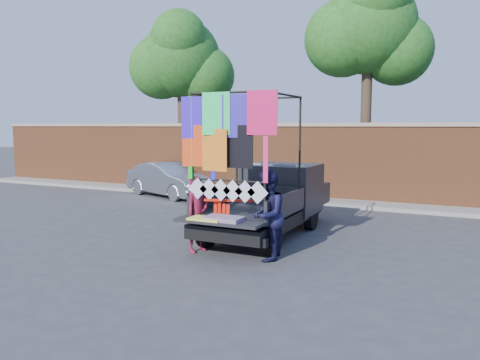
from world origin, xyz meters
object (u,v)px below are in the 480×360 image
at_px(woman, 198,214).
at_px(pickup_truck, 274,199).
at_px(sedan, 169,179).
at_px(man, 267,215).

bearing_deg(woman, pickup_truck, -1.86).
bearing_deg(pickup_truck, sedan, 146.73).
distance_m(sedan, woman, 7.57).
relative_size(pickup_truck, man, 2.94).
relative_size(sedan, woman, 2.44).
bearing_deg(sedan, man, -113.85).
height_order(pickup_truck, sedan, pickup_truck).
distance_m(sedan, man, 8.53).
bearing_deg(woman, man, -72.46).
distance_m(pickup_truck, woman, 2.45).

